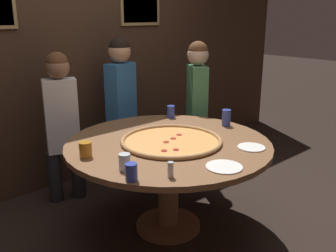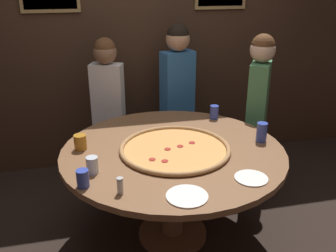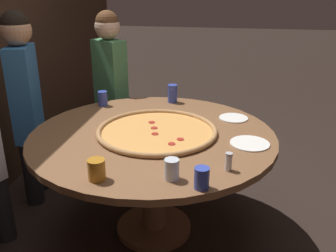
# 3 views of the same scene
# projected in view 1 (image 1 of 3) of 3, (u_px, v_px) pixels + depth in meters

# --- Properties ---
(ground_plane) EXTENTS (24.00, 24.00, 0.00)m
(ground_plane) POSITION_uv_depth(u_px,v_px,m) (168.00, 227.00, 3.06)
(ground_plane) COLOR black
(back_wall) EXTENTS (6.40, 0.08, 2.60)m
(back_wall) POSITION_uv_depth(u_px,v_px,m) (74.00, 53.00, 3.67)
(back_wall) COLOR #3D281C
(back_wall) RESTS_ON ground_plane
(dining_table) EXTENTS (1.56, 1.56, 0.74)m
(dining_table) POSITION_uv_depth(u_px,v_px,m) (168.00, 158.00, 2.89)
(dining_table) COLOR brown
(dining_table) RESTS_ON ground_plane
(giant_pizza) EXTENTS (0.77, 0.77, 0.03)m
(giant_pizza) POSITION_uv_depth(u_px,v_px,m) (171.00, 141.00, 2.83)
(giant_pizza) COLOR #E0994C
(giant_pizza) RESTS_ON dining_table
(drink_cup_far_left) EXTENTS (0.09, 0.09, 0.11)m
(drink_cup_far_left) POSITION_uv_depth(u_px,v_px,m) (86.00, 150.00, 2.53)
(drink_cup_far_left) COLOR #BC7A23
(drink_cup_far_left) RESTS_ON dining_table
(drink_cup_beside_pizza) EXTENTS (0.08, 0.08, 0.14)m
(drink_cup_beside_pizza) POSITION_uv_depth(u_px,v_px,m) (226.00, 118.00, 3.23)
(drink_cup_beside_pizza) COLOR #384CB7
(drink_cup_beside_pizza) RESTS_ON dining_table
(drink_cup_near_left) EXTENTS (0.07, 0.07, 0.11)m
(drink_cup_near_left) POSITION_uv_depth(u_px,v_px,m) (171.00, 112.00, 3.49)
(drink_cup_near_left) COLOR #384CB7
(drink_cup_near_left) RESTS_ON dining_table
(drink_cup_by_shaker) EXTENTS (0.07, 0.07, 0.11)m
(drink_cup_by_shaker) POSITION_uv_depth(u_px,v_px,m) (131.00, 172.00, 2.17)
(drink_cup_by_shaker) COLOR #384CB7
(drink_cup_by_shaker) RESTS_ON dining_table
(drink_cup_near_right) EXTENTS (0.07, 0.07, 0.11)m
(drink_cup_near_right) POSITION_uv_depth(u_px,v_px,m) (125.00, 162.00, 2.32)
(drink_cup_near_right) COLOR silver
(drink_cup_near_right) RESTS_ON dining_table
(white_plate_beside_cup) EXTENTS (0.24, 0.24, 0.01)m
(white_plate_beside_cup) POSITION_uv_depth(u_px,v_px,m) (224.00, 167.00, 2.37)
(white_plate_beside_cup) COLOR white
(white_plate_beside_cup) RESTS_ON dining_table
(white_plate_left_side) EXTENTS (0.20, 0.20, 0.01)m
(white_plate_left_side) POSITION_uv_depth(u_px,v_px,m) (251.00, 147.00, 2.72)
(white_plate_left_side) COLOR white
(white_plate_left_side) RESTS_ON dining_table
(condiment_shaker) EXTENTS (0.04, 0.04, 0.10)m
(condiment_shaker) POSITION_uv_depth(u_px,v_px,m) (171.00, 170.00, 2.22)
(condiment_shaker) COLOR silver
(condiment_shaker) RESTS_ON dining_table
(diner_far_left) EXTENTS (0.30, 0.37, 1.42)m
(diner_far_left) POSITION_uv_depth(u_px,v_px,m) (197.00, 102.00, 3.82)
(diner_far_left) COLOR #232328
(diner_far_left) RESTS_ON ground_plane
(diner_side_left) EXTENTS (0.39, 0.24, 1.46)m
(diner_side_left) POSITION_uv_depth(u_px,v_px,m) (121.00, 101.00, 3.75)
(diner_side_left) COLOR #232328
(diner_side_left) RESTS_ON ground_plane
(diner_centre_back) EXTENTS (0.36, 0.24, 1.37)m
(diner_centre_back) POSITION_uv_depth(u_px,v_px,m) (62.00, 119.00, 3.32)
(diner_centre_back) COLOR #232328
(diner_centre_back) RESTS_ON ground_plane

